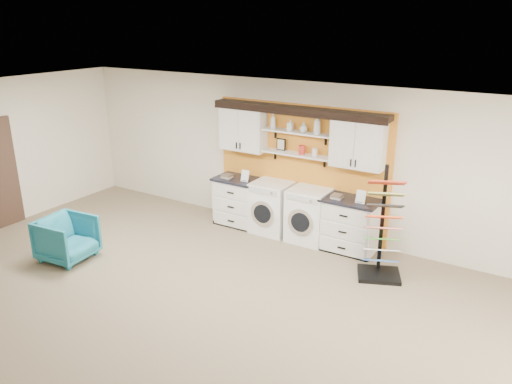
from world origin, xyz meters
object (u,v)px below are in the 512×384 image
Objects in this scene: washer at (272,207)px; sample_rack at (381,244)px; armchair at (67,239)px; base_cabinet_left at (240,201)px; dryer at (309,215)px; base_cabinet_right at (350,225)px.

sample_rack is at bearing -15.19° from washer.
washer is 1.20× the size of armchair.
base_cabinet_left is 1.49m from dryer.
armchair is (-3.87, -2.78, -0.10)m from base_cabinet_right.
dryer reaches higher than armchair.
sample_rack reaches higher than armchair.
base_cabinet_right reaches higher than armchair.
base_cabinet_left is at bearing 179.87° from dryer.
base_cabinet_right is at bearing 117.83° from sample_rack.
armchair is (-4.63, -2.15, -0.18)m from sample_rack.
base_cabinet_right is 4.76m from armchair.
base_cabinet_right is 0.99× the size of washer.
sample_rack is (1.53, -0.62, 0.07)m from dryer.
washer is at bearing -0.27° from base_cabinet_left.
base_cabinet_left is 0.98× the size of washer.
washer is 0.77m from dryer.
base_cabinet_left is 0.98× the size of dryer.
armchair is at bearing -138.11° from dryer.
dryer is at bearing -0.00° from washer.
base_cabinet_left is 1.18× the size of armchair.
sample_rack is (3.02, -0.63, 0.09)m from base_cabinet_left.
sample_rack is at bearing -22.20° from dryer.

